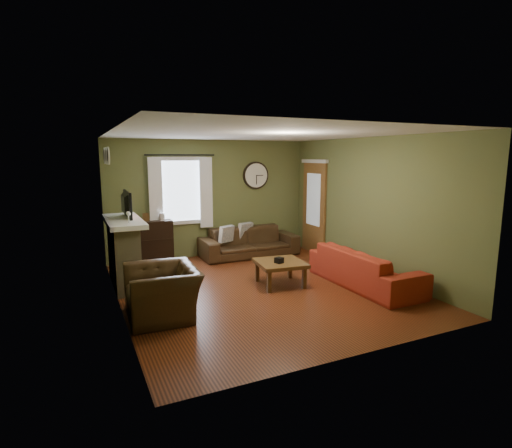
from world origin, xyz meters
name	(u,v)px	position (x,y,z in m)	size (l,w,h in m)	color
floor	(260,288)	(0.00, 0.00, 0.00)	(4.60, 5.20, 0.00)	#542310
ceiling	(261,134)	(0.00, 0.00, 2.60)	(4.60, 5.20, 0.00)	white
wall_left	(116,223)	(-2.30, 0.00, 1.30)	(0.00, 5.20, 2.60)	#5B6334
wall_right	(369,206)	(2.30, 0.00, 1.30)	(0.00, 5.20, 2.60)	#5B6334
wall_back	(211,199)	(0.00, 2.60, 1.30)	(4.60, 0.00, 2.60)	#5B6334
wall_front	(364,244)	(0.00, -2.60, 1.30)	(4.60, 0.00, 2.60)	#5B6334
fireplace	(124,255)	(-2.10, 1.15, 0.55)	(0.40, 1.40, 1.10)	#97835C
firebox	(136,267)	(-1.91, 1.15, 0.30)	(0.04, 0.60, 0.55)	black
mantel	(123,221)	(-2.07, 1.15, 1.14)	(0.58, 1.60, 0.08)	white
tv	(123,208)	(-2.05, 1.30, 1.35)	(0.60, 0.08, 0.35)	black
tv_screen	(128,204)	(-1.97, 1.30, 1.41)	(0.02, 0.62, 0.36)	#994C3F
medallion_left	(108,156)	(-2.28, 0.80, 2.25)	(0.28, 0.28, 0.03)	white
medallion_mid	(106,156)	(-2.28, 1.15, 2.25)	(0.28, 0.28, 0.03)	white
medallion_right	(105,156)	(-2.28, 1.50, 2.25)	(0.28, 0.28, 0.03)	white
window_pane	(180,191)	(-0.70, 2.58, 1.50)	(1.00, 0.02, 1.30)	silver
curtain_rod	(180,155)	(-0.70, 2.48, 2.27)	(0.03, 0.03, 1.50)	black
curtain_left	(156,195)	(-1.25, 2.48, 1.45)	(0.28, 0.04, 1.55)	white
curtain_right	(206,193)	(-0.15, 2.48, 1.45)	(0.28, 0.04, 1.55)	white
wall_clock	(256,175)	(1.10, 2.55, 1.80)	(0.64, 0.06, 0.64)	white
door	(314,208)	(2.27, 1.85, 1.05)	(0.05, 0.90, 2.10)	brown
bookshelf	(154,242)	(-1.34, 2.42, 0.46)	(0.77, 0.33, 0.91)	black
book	(148,217)	(-1.41, 2.60, 0.96)	(0.17, 0.23, 0.02)	#523619
sofa_brown	(249,242)	(0.74, 2.15, 0.32)	(2.20, 0.86, 0.64)	#342213
pillow_left	(245,231)	(0.73, 2.34, 0.55)	(0.37, 0.11, 0.37)	#989493
pillow_right	(227,234)	(0.19, 2.15, 0.55)	(0.36, 0.11, 0.36)	#989493
sofa_red	(364,267)	(1.71, -0.63, 0.32)	(2.21, 0.86, 0.65)	maroon
armchair	(162,292)	(-1.78, -0.52, 0.35)	(1.09, 0.95, 0.71)	#342213
coffee_table	(280,273)	(0.39, 0.01, 0.21)	(0.80, 0.80, 0.43)	#523619
tissue_box	(279,264)	(0.32, -0.08, 0.40)	(0.12, 0.12, 0.10)	black
wine_glass_a	(129,218)	(-2.05, 0.57, 1.27)	(0.07, 0.07, 0.19)	white
wine_glass_b	(128,217)	(-2.05, 0.65, 1.27)	(0.07, 0.07, 0.19)	white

